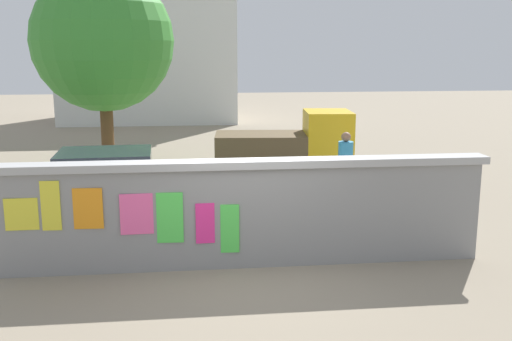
{
  "coord_description": "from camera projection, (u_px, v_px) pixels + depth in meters",
  "views": [
    {
      "loc": [
        -0.92,
        -9.21,
        3.5
      ],
      "look_at": [
        0.31,
        1.39,
        1.29
      ],
      "focal_mm": 41.77,
      "sensor_mm": 36.0,
      "label": 1
    }
  ],
  "objects": [
    {
      "name": "auto_rickshaw_truck",
      "position": [
        291.0,
        146.0,
        15.96
      ],
      "size": [
        3.72,
        1.82,
        1.85
      ],
      "color": "black",
      "rests_on": "ground"
    },
    {
      "name": "ground",
      "position": [
        220.0,
        169.0,
        17.56
      ],
      "size": [
        60.0,
        60.0,
        0.0
      ],
      "primitive_type": "plane",
      "color": "gray"
    },
    {
      "name": "motorcycle",
      "position": [
        333.0,
        212.0,
        11.21
      ],
      "size": [
        1.87,
        0.69,
        0.87
      ],
      "color": "black",
      "rests_on": "ground"
    },
    {
      "name": "car_parked",
      "position": [
        113.0,
        182.0,
        12.47
      ],
      "size": [
        3.87,
        1.87,
        1.4
      ],
      "color": "black",
      "rests_on": "ground"
    },
    {
      "name": "person_walking",
      "position": [
        345.0,
        159.0,
        13.64
      ],
      "size": [
        0.47,
        0.47,
        1.62
      ],
      "color": "#338CBF",
      "rests_on": "ground"
    },
    {
      "name": "poster_wall",
      "position": [
        246.0,
        212.0,
        9.59
      ],
      "size": [
        7.93,
        0.42,
        1.76
      ],
      "color": "gray",
      "rests_on": "ground"
    },
    {
      "name": "building_background",
      "position": [
        149.0,
        53.0,
        29.01
      ],
      "size": [
        8.48,
        5.73,
        6.48
      ],
      "color": "silver",
      "rests_on": "ground"
    },
    {
      "name": "tree_roadside",
      "position": [
        103.0,
        41.0,
        17.44
      ],
      "size": [
        4.15,
        4.15,
        5.78
      ],
      "color": "brown",
      "rests_on": "ground"
    }
  ]
}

